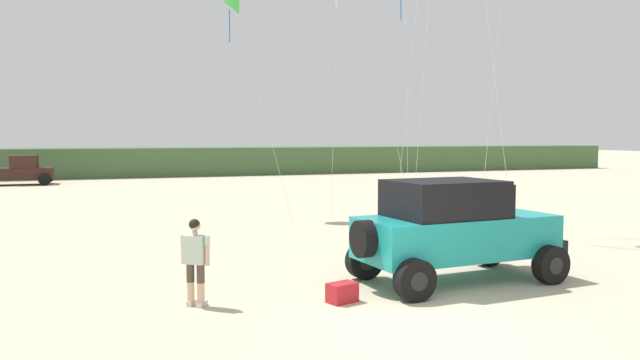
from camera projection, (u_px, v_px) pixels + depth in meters
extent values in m
plane|color=#C1B293|center=(432.00, 327.00, 10.30)|extent=(220.00, 220.00, 0.00)
cube|color=#426038|center=(140.00, 162.00, 50.56)|extent=(90.00, 6.58, 2.30)
cube|color=teal|center=(457.00, 236.00, 13.48)|extent=(4.53, 2.19, 0.90)
cube|color=teal|center=(515.00, 216.00, 14.13)|extent=(1.23, 1.78, 0.12)
cube|color=black|center=(444.00, 199.00, 13.27)|extent=(2.43, 1.94, 0.80)
cube|color=black|center=(488.00, 198.00, 13.77)|extent=(0.24, 1.67, 0.72)
cube|color=black|center=(535.00, 241.00, 14.43)|extent=(0.35, 1.81, 0.28)
cylinder|color=black|center=(364.00, 239.00, 12.52)|extent=(0.36, 0.79, 0.77)
cylinder|color=black|center=(488.00, 249.00, 15.17)|extent=(0.86, 0.37, 0.84)
cylinder|color=black|center=(488.00, 249.00, 15.17)|extent=(0.40, 0.35, 0.38)
cylinder|color=black|center=(551.00, 265.00, 13.30)|extent=(0.86, 0.37, 0.84)
cylinder|color=black|center=(551.00, 265.00, 13.30)|extent=(0.40, 0.35, 0.38)
cylinder|color=black|center=(364.00, 261.00, 13.74)|extent=(0.86, 0.37, 0.84)
cylinder|color=black|center=(364.00, 261.00, 13.74)|extent=(0.40, 0.35, 0.38)
cylinder|color=black|center=(415.00, 280.00, 11.87)|extent=(0.86, 0.37, 0.84)
cylinder|color=black|center=(415.00, 280.00, 11.87)|extent=(0.40, 0.35, 0.38)
cylinder|color=#DBB28E|center=(191.00, 293.00, 11.56)|extent=(0.14, 0.14, 0.49)
cylinder|color=#4C4233|center=(190.00, 273.00, 11.53)|extent=(0.15, 0.15, 0.36)
cube|color=silver|center=(192.00, 303.00, 11.61)|extent=(0.25, 0.27, 0.10)
cylinder|color=#DBB28E|center=(201.00, 294.00, 11.49)|extent=(0.14, 0.14, 0.49)
cylinder|color=#4C4233|center=(201.00, 273.00, 11.46)|extent=(0.15, 0.15, 0.36)
cube|color=silver|center=(202.00, 304.00, 11.54)|extent=(0.25, 0.27, 0.10)
cube|color=silver|center=(195.00, 249.00, 11.47)|extent=(0.47, 0.45, 0.54)
cylinder|color=#DBB28E|center=(183.00, 249.00, 11.55)|extent=(0.09, 0.09, 0.56)
cylinder|color=silver|center=(183.00, 239.00, 11.54)|extent=(0.11, 0.11, 0.16)
cylinder|color=#DBB28E|center=(207.00, 251.00, 11.38)|extent=(0.09, 0.09, 0.56)
cylinder|color=silver|center=(207.00, 241.00, 11.37)|extent=(0.11, 0.11, 0.16)
cylinder|color=#DBB28E|center=(195.00, 233.00, 11.44)|extent=(0.10, 0.10, 0.08)
sphere|color=#DBB28E|center=(195.00, 225.00, 11.43)|extent=(0.21, 0.21, 0.21)
sphere|color=black|center=(194.00, 224.00, 11.42)|extent=(0.21, 0.21, 0.21)
cube|color=#B21E23|center=(342.00, 293.00, 11.81)|extent=(0.64, 0.51, 0.38)
cube|color=black|center=(16.00, 174.00, 40.66)|extent=(4.62, 1.94, 0.76)
cube|color=black|center=(24.00, 161.00, 40.78)|extent=(1.62, 1.81, 0.84)
cylinder|color=black|center=(47.00, 178.00, 42.28)|extent=(0.76, 0.27, 0.76)
cylinder|color=black|center=(44.00, 180.00, 40.30)|extent=(0.76, 0.27, 0.76)
cylinder|color=silver|center=(413.00, 39.00, 18.45)|extent=(2.14, 1.74, 12.19)
cylinder|color=silver|center=(486.00, 9.00, 20.39)|extent=(1.31, 5.22, 14.87)
cylinder|color=silver|center=(426.00, 40.00, 20.17)|extent=(1.95, 1.89, 12.71)
cylinder|color=silver|center=(335.00, 84.00, 22.06)|extent=(0.87, 1.43, 10.15)
cylinder|color=silver|center=(376.00, 46.00, 20.60)|extent=(1.16, 3.83, 12.44)
cylinder|color=blue|center=(401.00, 1.00, 23.88)|extent=(0.05, 0.10, 1.55)
cylinder|color=silver|center=(406.00, 94.00, 22.99)|extent=(0.92, 2.27, 9.52)
cone|color=green|center=(233.00, 1.00, 24.21)|extent=(1.86, 1.67, 1.69)
cylinder|color=blue|center=(230.00, 26.00, 24.23)|extent=(0.05, 0.09, 1.29)
cylinder|color=silver|center=(262.00, 107.00, 22.78)|extent=(1.26, 4.14, 8.54)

